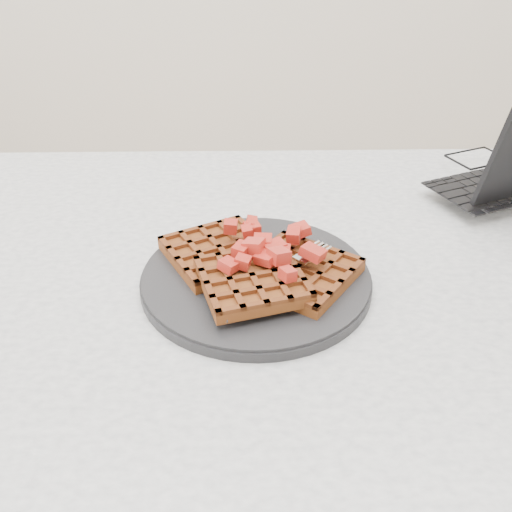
% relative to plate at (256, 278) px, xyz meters
% --- Properties ---
extents(table, '(1.20, 0.80, 0.75)m').
position_rel_plate_xyz_m(table, '(0.06, 0.02, -0.12)').
color(table, silver).
rests_on(table, ground).
extents(plate, '(0.28, 0.28, 0.02)m').
position_rel_plate_xyz_m(plate, '(0.00, 0.00, 0.00)').
color(plate, black).
rests_on(plate, table).
extents(waffles, '(0.26, 0.22, 0.03)m').
position_rel_plate_xyz_m(waffles, '(0.00, -0.00, 0.02)').
color(waffles, brown).
rests_on(waffles, plate).
extents(strawberry_pile, '(0.15, 0.15, 0.02)m').
position_rel_plate_xyz_m(strawberry_pile, '(0.00, -0.00, 0.05)').
color(strawberry_pile, '#940700').
rests_on(strawberry_pile, waffles).
extents(fork, '(0.15, 0.14, 0.02)m').
position_rel_plate_xyz_m(fork, '(0.03, -0.03, 0.02)').
color(fork, silver).
rests_on(fork, plate).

